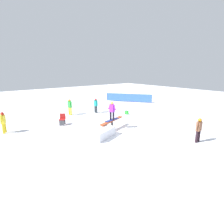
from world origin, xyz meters
name	(u,v)px	position (x,y,z in m)	size (l,w,h in m)	color
ground_plane	(112,129)	(0.00, 0.00, 0.00)	(60.00, 60.00, 0.00)	white
rail_feature	(112,121)	(0.00, 0.00, 0.59)	(2.53, 1.12, 0.69)	black
snow_kicker_ramp	(99,132)	(-1.55, -0.54, 0.28)	(1.80, 1.50, 0.57)	white
main_rider_on_rail	(112,111)	(0.00, 0.00, 1.37)	(1.34, 0.72, 1.36)	navy
bystander_yellow	(3,121)	(-6.27, 3.95, 0.83)	(0.40, 0.60, 1.47)	gold
bystander_brown	(199,129)	(2.61, -4.99, 0.84)	(0.62, 0.22, 1.49)	black
bystander_green	(70,106)	(-0.64, 5.64, 0.86)	(0.29, 0.63, 1.52)	yellow
bystander_teal	(96,105)	(1.76, 4.84, 0.82)	(0.22, 0.60, 1.45)	black
loose_snowboard_white	(166,116)	(6.26, -0.19, 0.01)	(1.43, 0.28, 0.02)	silver
folding_chair	(62,120)	(-2.42, 3.20, 0.41)	(0.62, 0.62, 0.88)	#3F3F44
backpack_on_snow	(127,113)	(3.77, 2.50, 0.17)	(0.30, 0.22, 0.34)	green
safety_fence	(129,97)	(8.39, 7.09, 0.60)	(3.62, 4.85, 1.10)	blue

